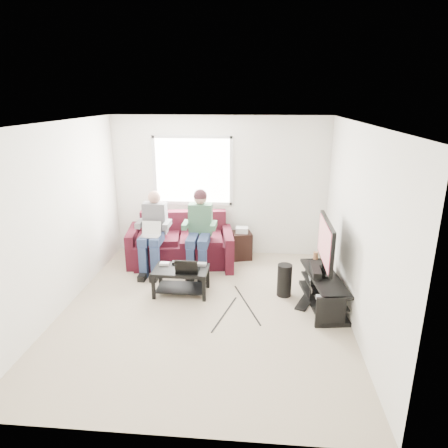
% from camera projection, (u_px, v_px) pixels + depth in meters
% --- Properties ---
extents(floor, '(4.50, 4.50, 0.00)m').
position_uv_depth(floor, '(204.00, 309.00, 5.72)').
color(floor, tan).
rests_on(floor, ground).
extents(ceiling, '(4.50, 4.50, 0.00)m').
position_uv_depth(ceiling, '(201.00, 123.00, 4.93)').
color(ceiling, white).
rests_on(ceiling, wall_back).
extents(wall_back, '(4.50, 0.00, 4.50)m').
position_uv_depth(wall_back, '(220.00, 187.00, 7.46)').
color(wall_back, white).
rests_on(wall_back, floor).
extents(wall_front, '(4.50, 0.00, 4.50)m').
position_uv_depth(wall_front, '(164.00, 308.00, 3.19)').
color(wall_front, white).
rests_on(wall_front, floor).
extents(wall_left, '(0.00, 4.50, 4.50)m').
position_uv_depth(wall_left, '(59.00, 219.00, 5.49)').
color(wall_left, white).
rests_on(wall_left, floor).
extents(wall_right, '(0.00, 4.50, 4.50)m').
position_uv_depth(wall_right, '(356.00, 227.00, 5.15)').
color(wall_right, white).
rests_on(wall_right, floor).
extents(window, '(1.48, 0.04, 1.28)m').
position_uv_depth(window, '(193.00, 171.00, 7.39)').
color(window, white).
rests_on(window, wall_back).
extents(sofa, '(2.02, 1.12, 0.89)m').
position_uv_depth(sofa, '(181.00, 245.00, 7.27)').
color(sofa, '#411018').
rests_on(sofa, floor).
extents(person_left, '(0.40, 0.71, 1.37)m').
position_uv_depth(person_left, '(153.00, 228.00, 6.85)').
color(person_left, navy).
rests_on(person_left, sofa).
extents(person_right, '(0.40, 0.71, 1.41)m').
position_uv_depth(person_right, '(199.00, 226.00, 6.78)').
color(person_right, navy).
rests_on(person_right, sofa).
extents(laptop_silver, '(0.37, 0.31, 0.24)m').
position_uv_depth(laptop_silver, '(150.00, 233.00, 6.67)').
color(laptop_silver, silver).
rests_on(laptop_silver, person_left).
extents(coffee_table, '(0.83, 0.51, 0.41)m').
position_uv_depth(coffee_table, '(181.00, 275.00, 6.11)').
color(coffee_table, black).
rests_on(coffee_table, floor).
extents(laptop_black, '(0.35, 0.26, 0.24)m').
position_uv_depth(laptop_black, '(188.00, 264.00, 5.95)').
color(laptop_black, black).
rests_on(laptop_black, coffee_table).
extents(controller_a, '(0.14, 0.09, 0.04)m').
position_uv_depth(controller_a, '(165.00, 264.00, 6.20)').
color(controller_a, silver).
rests_on(controller_a, coffee_table).
extents(controller_b, '(0.15, 0.11, 0.04)m').
position_uv_depth(controller_b, '(177.00, 263.00, 6.24)').
color(controller_b, black).
rests_on(controller_b, coffee_table).
extents(controller_c, '(0.14, 0.09, 0.04)m').
position_uv_depth(controller_c, '(202.00, 264.00, 6.18)').
color(controller_c, gray).
rests_on(controller_c, coffee_table).
extents(tv_stand, '(0.58, 1.38, 0.44)m').
position_uv_depth(tv_stand, '(323.00, 291.00, 5.83)').
color(tv_stand, black).
rests_on(tv_stand, floor).
extents(tv, '(0.12, 1.10, 0.81)m').
position_uv_depth(tv, '(326.00, 244.00, 5.71)').
color(tv, black).
rests_on(tv, tv_stand).
extents(soundbar, '(0.12, 0.50, 0.10)m').
position_uv_depth(soundbar, '(315.00, 270.00, 5.84)').
color(soundbar, black).
rests_on(soundbar, tv_stand).
extents(drink_cup, '(0.08, 0.08, 0.12)m').
position_uv_depth(drink_cup, '(316.00, 256.00, 6.34)').
color(drink_cup, '#9D6743').
rests_on(drink_cup, tv_stand).
extents(console_white, '(0.30, 0.22, 0.06)m').
position_uv_depth(console_white, '(328.00, 300.00, 5.43)').
color(console_white, silver).
rests_on(console_white, tv_stand).
extents(console_grey, '(0.34, 0.26, 0.08)m').
position_uv_depth(console_grey, '(321.00, 278.00, 6.09)').
color(console_grey, gray).
rests_on(console_grey, tv_stand).
extents(console_black, '(0.38, 0.30, 0.07)m').
position_uv_depth(console_black, '(324.00, 288.00, 5.76)').
color(console_black, black).
rests_on(console_black, tv_stand).
extents(subwoofer, '(0.22, 0.22, 0.50)m').
position_uv_depth(subwoofer, '(284.00, 280.00, 6.06)').
color(subwoofer, black).
rests_on(subwoofer, floor).
extents(keyboard_floor, '(0.33, 0.50, 0.03)m').
position_uv_depth(keyboard_floor, '(304.00, 303.00, 5.88)').
color(keyboard_floor, black).
rests_on(keyboard_floor, floor).
extents(end_table, '(0.34, 0.34, 0.61)m').
position_uv_depth(end_table, '(242.00, 244.00, 7.46)').
color(end_table, black).
rests_on(end_table, floor).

